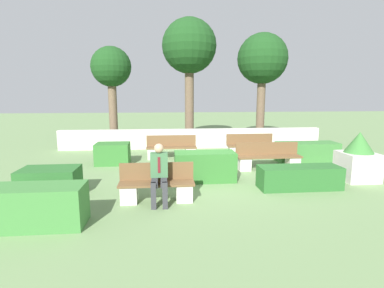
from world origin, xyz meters
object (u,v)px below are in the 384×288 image
bench_back (268,159)px  planter_corner_left (358,158)px  bench_right_side (251,148)px  tree_leftmost (111,70)px  person_seated_man (159,171)px  tree_center_left (189,48)px  bench_left_side (172,150)px  bench_front (157,187)px  tree_center_right (262,60)px

bench_back → planter_corner_left: size_ratio=1.51×
bench_right_side → bench_back: 2.05m
bench_back → tree_leftmost: size_ratio=0.46×
person_seated_man → tree_center_left: tree_center_left is taller
bench_left_side → tree_center_left: size_ratio=0.31×
bench_front → planter_corner_left: bearing=11.7°
planter_corner_left → tree_center_left: 9.11m
bench_front → person_seated_man: 0.43m
tree_leftmost → tree_center_left: size_ratio=0.75×
tree_center_right → bench_back: bearing=-105.3°
bench_back → tree_leftmost: bearing=143.0°
bench_front → person_seated_man: person_seated_man is taller
bench_front → bench_right_side: same height
bench_left_side → person_seated_man: bearing=-91.7°
bench_left_side → tree_center_left: (1.00, 3.79, 4.21)m
person_seated_man → tree_center_right: tree_center_right is taller
person_seated_man → bench_left_side: bearing=85.2°
bench_left_side → bench_back: (3.04, -1.93, 0.01)m
bench_front → planter_corner_left: planter_corner_left is taller
planter_corner_left → tree_center_left: tree_center_left is taller
bench_front → tree_leftmost: (-2.11, 7.44, 3.11)m
bench_right_side → tree_leftmost: tree_leftmost is taller
tree_center_left → tree_center_right: 3.65m
tree_center_left → bench_front: bearing=-99.9°
planter_corner_left → tree_leftmost: size_ratio=0.30×
bench_back → tree_leftmost: 8.05m
bench_left_side → person_seated_man: 4.67m
bench_left_side → planter_corner_left: 6.10m
bench_front → person_seated_man: size_ratio=1.28×
bench_front → bench_left_side: bearing=84.3°
person_seated_man → tree_leftmost: 8.33m
tree_leftmost → tree_center_left: tree_center_left is taller
bench_back → tree_center_left: tree_center_left is taller
planter_corner_left → tree_leftmost: 10.30m
bench_right_side → tree_leftmost: bearing=146.7°
tree_center_left → tree_center_right: bearing=-0.3°
person_seated_man → tree_center_right: size_ratio=0.25×
person_seated_man → tree_leftmost: bearing=106.0°
bench_front → bench_left_side: size_ratio=0.90×
tree_center_right → tree_leftmost: bearing=-173.4°
bench_right_side → bench_back: same height
bench_left_side → planter_corner_left: (5.09, -3.36, 0.30)m
planter_corner_left → tree_center_left: (-4.09, 7.14, 3.91)m
bench_front → tree_center_right: 10.37m
person_seated_man → bench_right_side: bearing=54.0°
tree_leftmost → bench_front: bearing=-74.1°
bench_left_side → tree_leftmost: tree_leftmost is taller
bench_front → planter_corner_left: (5.54, 1.14, 0.31)m
bench_left_side → planter_corner_left: bearing=-30.3°
bench_right_side → planter_corner_left: size_ratio=1.35×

